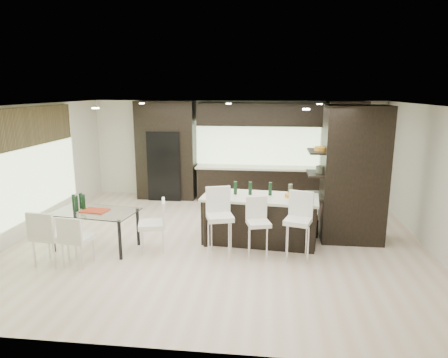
# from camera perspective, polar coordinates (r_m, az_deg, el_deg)

# --- Properties ---
(ground) EXTENTS (8.00, 8.00, 0.00)m
(ground) POSITION_cam_1_polar(r_m,az_deg,el_deg) (8.15, -0.49, -8.83)
(ground) COLOR beige
(ground) RESTS_ON ground
(back_wall) EXTENTS (8.00, 0.02, 2.70)m
(back_wall) POSITION_cam_1_polar(r_m,az_deg,el_deg) (11.19, 1.70, 4.22)
(back_wall) COLOR silver
(back_wall) RESTS_ON ground
(left_wall) EXTENTS (0.02, 7.00, 2.70)m
(left_wall) POSITION_cam_1_polar(r_m,az_deg,el_deg) (9.15, -26.22, 1.03)
(left_wall) COLOR silver
(left_wall) RESTS_ON ground
(right_wall) EXTENTS (0.02, 7.00, 2.70)m
(right_wall) POSITION_cam_1_polar(r_m,az_deg,el_deg) (8.29, 28.09, -0.24)
(right_wall) COLOR silver
(right_wall) RESTS_ON ground
(ceiling) EXTENTS (8.00, 7.00, 0.02)m
(ceiling) POSITION_cam_1_polar(r_m,az_deg,el_deg) (7.60, -0.53, 10.49)
(ceiling) COLOR white
(ceiling) RESTS_ON ground
(window_left) EXTENTS (0.04, 3.20, 1.90)m
(window_left) POSITION_cam_1_polar(r_m,az_deg,el_deg) (9.30, -25.36, 1.28)
(window_left) COLOR #B2D199
(window_left) RESTS_ON left_wall
(window_back) EXTENTS (3.40, 0.04, 1.20)m
(window_back) POSITION_cam_1_polar(r_m,az_deg,el_deg) (11.09, 4.79, 5.14)
(window_back) COLOR #B2D199
(window_back) RESTS_ON back_wall
(stone_accent) EXTENTS (0.08, 3.00, 0.80)m
(stone_accent) POSITION_cam_1_polar(r_m,az_deg,el_deg) (9.17, -25.72, 6.80)
(stone_accent) COLOR brown
(stone_accent) RESTS_ON left_wall
(ceiling_spots) EXTENTS (4.00, 3.00, 0.02)m
(ceiling_spots) POSITION_cam_1_polar(r_m,az_deg,el_deg) (7.84, -0.30, 10.41)
(ceiling_spots) COLOR white
(ceiling_spots) RESTS_ON ceiling
(back_cabinetry) EXTENTS (6.80, 0.68, 2.70)m
(back_cabinetry) POSITION_cam_1_polar(r_m,az_deg,el_deg) (10.83, 4.19, 3.91)
(back_cabinetry) COLOR black
(back_cabinetry) RESTS_ON ground
(refrigerator) EXTENTS (0.90, 0.68, 1.90)m
(refrigerator) POSITION_cam_1_polar(r_m,az_deg,el_deg) (11.21, -8.21, 2.03)
(refrigerator) COLOR black
(refrigerator) RESTS_ON ground
(partition_column) EXTENTS (1.20, 0.80, 2.70)m
(partition_column) POSITION_cam_1_polar(r_m,az_deg,el_deg) (8.27, 18.04, 0.60)
(partition_column) COLOR black
(partition_column) RESTS_ON ground
(kitchen_island) EXTENTS (2.34, 1.18, 0.94)m
(kitchen_island) POSITION_cam_1_polar(r_m,az_deg,el_deg) (8.01, 5.09, -5.71)
(kitchen_island) COLOR black
(kitchen_island) RESTS_ON ground
(stool_left) EXTENTS (0.56, 0.56, 1.02)m
(stool_left) POSITION_cam_1_polar(r_m,az_deg,el_deg) (7.28, -0.58, -7.22)
(stool_left) COLOR white
(stool_left) RESTS_ON ground
(stool_mid) EXTENTS (0.48, 0.48, 0.89)m
(stool_mid) POSITION_cam_1_polar(r_m,az_deg,el_deg) (7.28, 4.92, -7.83)
(stool_mid) COLOR white
(stool_mid) RESTS_ON ground
(stool_right) EXTENTS (0.54, 0.54, 0.99)m
(stool_right) POSITION_cam_1_polar(r_m,az_deg,el_deg) (7.26, 10.43, -7.63)
(stool_right) COLOR white
(stool_right) RESTS_ON ground
(bench) EXTENTS (1.29, 0.58, 0.48)m
(bench) POSITION_cam_1_polar(r_m,az_deg,el_deg) (8.56, 8.86, -6.22)
(bench) COLOR black
(bench) RESTS_ON ground
(floor_vase) EXTENTS (0.52, 0.52, 1.12)m
(floor_vase) POSITION_cam_1_polar(r_m,az_deg,el_deg) (8.33, 9.35, -4.47)
(floor_vase) COLOR #444A35
(floor_vase) RESTS_ON ground
(dining_table) EXTENTS (1.65, 1.07, 0.74)m
(dining_table) POSITION_cam_1_polar(r_m,az_deg,el_deg) (8.04, -17.78, -6.94)
(dining_table) COLOR white
(dining_table) RESTS_ON ground
(chair_near) EXTENTS (0.51, 0.51, 0.84)m
(chair_near) POSITION_cam_1_polar(r_m,az_deg,el_deg) (7.40, -20.16, -8.43)
(chair_near) COLOR white
(chair_near) RESTS_ON ground
(chair_far) EXTENTS (0.55, 0.55, 0.91)m
(chair_far) POSITION_cam_1_polar(r_m,az_deg,el_deg) (7.60, -23.53, -7.88)
(chair_far) COLOR white
(chair_far) RESTS_ON ground
(chair_end) EXTENTS (0.61, 0.61, 0.91)m
(chair_end) POSITION_cam_1_polar(r_m,az_deg,el_deg) (7.64, -10.23, -6.91)
(chair_end) COLOR white
(chair_end) RESTS_ON ground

